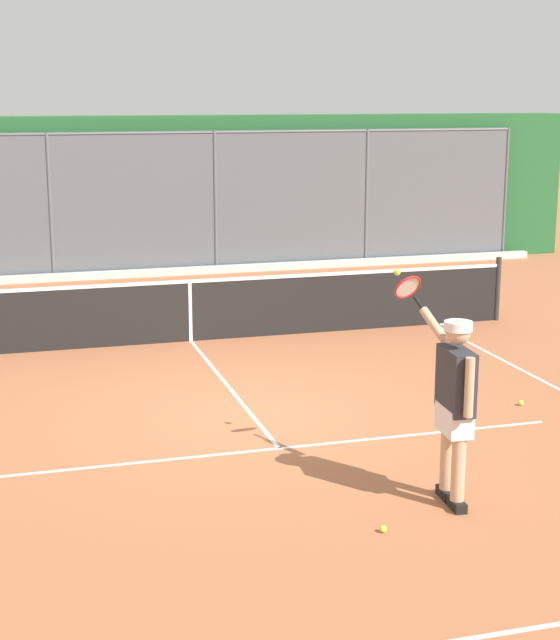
{
  "coord_description": "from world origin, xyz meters",
  "views": [
    {
      "loc": [
        2.78,
        10.87,
        3.73
      ],
      "look_at": [
        -0.45,
        -0.33,
        1.05
      ],
      "focal_mm": 55.58,
      "sensor_mm": 36.0,
      "label": 1
    }
  ],
  "objects": [
    {
      "name": "fence_backdrop",
      "position": [
        0.0,
        -10.19,
        1.62
      ],
      "size": [
        20.0,
        1.37,
        3.26
      ],
      "color": "#565B60",
      "rests_on": "ground"
    },
    {
      "name": "tennis_net",
      "position": [
        0.0,
        -3.71,
        0.49
      ],
      "size": [
        10.53,
        0.09,
        1.07
      ],
      "color": "#2D2D2D",
      "rests_on": "ground"
    },
    {
      "name": "tennis_ball_near_net",
      "position": [
        -0.29,
        3.46,
        0.03
      ],
      "size": [
        0.07,
        0.07,
        0.07
      ],
      "primitive_type": "sphere",
      "color": "#D6E042",
      "rests_on": "ground"
    },
    {
      "name": "ground_plane",
      "position": [
        0.0,
        0.0,
        0.0
      ],
      "size": [
        60.0,
        60.0,
        0.0
      ],
      "primitive_type": "plane",
      "color": "#A8603D"
    },
    {
      "name": "tennis_ball_mid_court",
      "position": [
        -3.26,
        0.59,
        0.03
      ],
      "size": [
        0.07,
        0.07,
        0.07
      ],
      "primitive_type": "sphere",
      "color": "#D6E042",
      "rests_on": "ground"
    },
    {
      "name": "court_line_markings",
      "position": [
        0.0,
        1.55,
        0.0
      ],
      "size": [
        8.19,
        8.97,
        0.01
      ],
      "color": "white",
      "rests_on": "ground"
    },
    {
      "name": "tennis_player",
      "position": [
        -1.13,
        3.03,
        1.04
      ],
      "size": [
        0.41,
        1.45,
        2.04
      ],
      "rotation": [
        0.0,
        0.0,
        -1.64
      ],
      "color": "black",
      "rests_on": "ground"
    }
  ]
}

